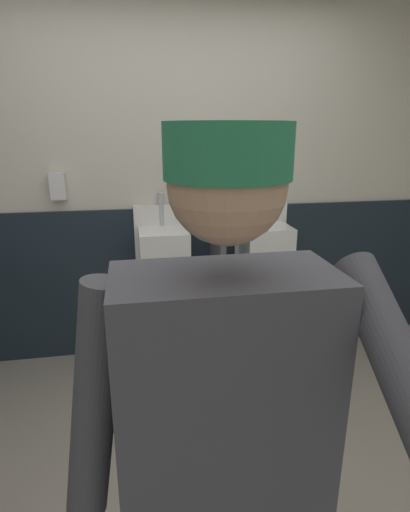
% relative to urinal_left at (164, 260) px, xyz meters
% --- Properties ---
extents(ground_plane, '(4.92, 3.67, 0.04)m').
position_rel_urinal_left_xyz_m(ground_plane, '(0.10, -1.37, -0.80)').
color(ground_plane, gray).
extents(wall_back, '(4.92, 0.12, 2.74)m').
position_rel_urinal_left_xyz_m(wall_back, '(0.10, 0.22, 0.59)').
color(wall_back, beige).
rests_on(wall_back, ground_plane).
extents(wainscot_band_back, '(4.32, 0.03, 1.12)m').
position_rel_urinal_left_xyz_m(wainscot_band_back, '(0.10, 0.14, -0.22)').
color(wainscot_band_back, '#19232D').
rests_on(wainscot_band_back, ground_plane).
extents(urinal_left, '(0.40, 0.34, 1.24)m').
position_rel_urinal_left_xyz_m(urinal_left, '(0.00, 0.00, 0.00)').
color(urinal_left, white).
rests_on(urinal_left, ground_plane).
extents(urinal_middle, '(0.40, 0.34, 1.24)m').
position_rel_urinal_left_xyz_m(urinal_middle, '(0.75, 0.00, 0.00)').
color(urinal_middle, white).
rests_on(urinal_middle, ground_plane).
extents(privacy_divider_panel, '(0.04, 0.40, 0.90)m').
position_rel_urinal_left_xyz_m(privacy_divider_panel, '(0.38, -0.07, 0.17)').
color(privacy_divider_panel, '#4C4C51').
extents(person, '(0.69, 0.60, 1.70)m').
position_rel_urinal_left_xyz_m(person, '(-0.02, -2.06, 0.23)').
color(person, '#2D3342').
rests_on(person, ground_plane).
extents(soap_dispenser, '(0.10, 0.07, 0.18)m').
position_rel_urinal_left_xyz_m(soap_dispenser, '(-0.69, 0.12, 0.53)').
color(soap_dispenser, silver).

